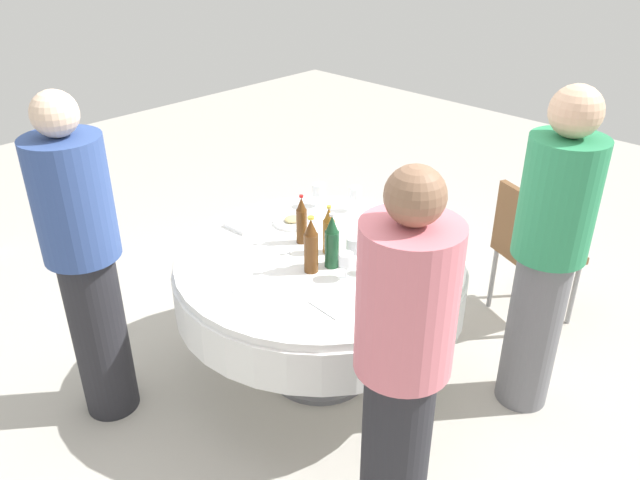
% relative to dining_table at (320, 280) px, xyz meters
% --- Properties ---
extents(ground_plane, '(10.00, 10.00, 0.00)m').
position_rel_dining_table_xyz_m(ground_plane, '(0.00, 0.00, -0.59)').
color(ground_plane, '#B7B2A8').
extents(dining_table, '(1.48, 1.48, 0.74)m').
position_rel_dining_table_xyz_m(dining_table, '(0.00, 0.00, 0.00)').
color(dining_table, white).
rests_on(dining_table, ground_plane).
extents(bottle_brown_rear, '(0.07, 0.07, 0.29)m').
position_rel_dining_table_xyz_m(bottle_brown_rear, '(0.13, 0.07, 0.28)').
color(bottle_brown_rear, '#593314').
rests_on(bottle_brown_rear, dining_table).
extents(bottle_amber_far, '(0.06, 0.06, 0.26)m').
position_rel_dining_table_xyz_m(bottle_amber_far, '(-0.06, 0.01, 0.27)').
color(bottle_amber_far, '#8C5619').
rests_on(bottle_amber_far, dining_table).
extents(bottle_amber_mid, '(0.07, 0.07, 0.27)m').
position_rel_dining_table_xyz_m(bottle_amber_mid, '(-0.52, 0.21, 0.27)').
color(bottle_amber_mid, '#8C5619').
rests_on(bottle_amber_mid, dining_table).
extents(bottle_dark_green_front, '(0.07, 0.07, 0.28)m').
position_rel_dining_table_xyz_m(bottle_dark_green_front, '(0.03, 0.11, 0.28)').
color(bottle_dark_green_front, '#194728').
rests_on(bottle_dark_green_front, dining_table).
extents(bottle_brown_right, '(0.06, 0.06, 0.27)m').
position_rel_dining_table_xyz_m(bottle_brown_right, '(-0.04, -0.17, 0.27)').
color(bottle_brown_right, '#593314').
rests_on(bottle_brown_right, dining_table).
extents(wine_glass_front, '(0.06, 0.06, 0.15)m').
position_rel_dining_table_xyz_m(wine_glass_front, '(-0.51, -0.22, 0.25)').
color(wine_glass_front, white).
rests_on(wine_glass_front, dining_table).
extents(wine_glass_right, '(0.07, 0.07, 0.14)m').
position_rel_dining_table_xyz_m(wine_glass_right, '(-0.41, -0.41, 0.25)').
color(wine_glass_right, white).
rests_on(wine_glass_right, dining_table).
extents(wine_glass_north, '(0.07, 0.07, 0.13)m').
position_rel_dining_table_xyz_m(wine_glass_north, '(0.07, 0.24, 0.24)').
color(wine_glass_north, white).
rests_on(wine_glass_north, dining_table).
extents(wine_glass_inner, '(0.07, 0.07, 0.14)m').
position_rel_dining_table_xyz_m(wine_glass_inner, '(-0.05, 0.17, 0.24)').
color(wine_glass_inner, white).
rests_on(wine_glass_inner, dining_table).
extents(wine_glass_west, '(0.06, 0.06, 0.14)m').
position_rel_dining_table_xyz_m(wine_glass_west, '(-0.08, 0.32, 0.25)').
color(wine_glass_west, white).
rests_on(wine_glass_west, dining_table).
extents(plate_west, '(0.24, 0.24, 0.04)m').
position_rel_dining_table_xyz_m(plate_west, '(-0.25, 0.40, 0.16)').
color(plate_west, white).
rests_on(plate_west, dining_table).
extents(plate_near, '(0.21, 0.21, 0.04)m').
position_rel_dining_table_xyz_m(plate_near, '(-0.15, -0.36, 0.16)').
color(plate_near, white).
rests_on(plate_near, dining_table).
extents(spoon_far, '(0.18, 0.02, 0.00)m').
position_rel_dining_table_xyz_m(spoon_far, '(0.43, -0.05, 0.15)').
color(spoon_far, silver).
rests_on(spoon_far, dining_table).
extents(knife_mid, '(0.15, 0.12, 0.00)m').
position_rel_dining_table_xyz_m(knife_mid, '(0.12, -0.11, 0.15)').
color(knife_mid, silver).
rests_on(knife_mid, dining_table).
extents(knife_front, '(0.03, 0.18, 0.00)m').
position_rel_dining_table_xyz_m(knife_front, '(0.33, 0.35, 0.15)').
color(knife_front, silver).
rests_on(knife_front, dining_table).
extents(folded_napkin, '(0.18, 0.18, 0.02)m').
position_rel_dining_table_xyz_m(folded_napkin, '(0.06, -0.52, 0.16)').
color(folded_napkin, white).
rests_on(folded_napkin, dining_table).
extents(person_rear, '(0.34, 0.34, 1.66)m').
position_rel_dining_table_xyz_m(person_rear, '(-0.59, 0.90, 0.28)').
color(person_rear, slate).
rests_on(person_rear, ground_plane).
extents(person_far, '(0.34, 0.34, 1.65)m').
position_rel_dining_table_xyz_m(person_far, '(0.94, -0.58, 0.27)').
color(person_far, '#26262B').
rests_on(person_far, ground_plane).
extents(person_mid, '(0.34, 0.34, 1.63)m').
position_rel_dining_table_xyz_m(person_mid, '(0.53, 0.92, 0.26)').
color(person_mid, '#26262B').
rests_on(person_mid, ground_plane).
extents(chair_north, '(0.52, 0.52, 0.87)m').
position_rel_dining_table_xyz_m(chair_north, '(-1.24, 0.52, -0.08)').
color(chair_north, brown).
rests_on(chair_north, ground_plane).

